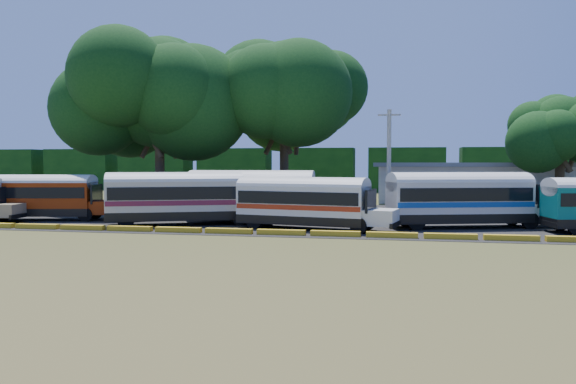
% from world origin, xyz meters
% --- Properties ---
extents(ground, '(160.00, 160.00, 0.00)m').
position_xyz_m(ground, '(0.00, 0.00, 0.00)').
color(ground, '#3B4E1A').
rests_on(ground, ground).
extents(asphalt_strip, '(64.00, 24.00, 0.02)m').
position_xyz_m(asphalt_strip, '(1.00, 12.00, 0.01)').
color(asphalt_strip, black).
rests_on(asphalt_strip, ground).
extents(curb, '(53.70, 0.45, 0.30)m').
position_xyz_m(curb, '(-0.00, 1.00, 0.15)').
color(curb, orange).
rests_on(curb, ground).
extents(terminal_building, '(19.00, 9.00, 4.00)m').
position_xyz_m(terminal_building, '(18.00, 30.00, 2.03)').
color(terminal_building, silver).
rests_on(terminal_building, ground).
extents(treeline_backdrop, '(130.00, 4.00, 6.00)m').
position_xyz_m(treeline_backdrop, '(0.00, 48.00, 3.00)').
color(treeline_backdrop, black).
rests_on(treeline_backdrop, ground).
extents(bus_red, '(9.91, 4.21, 3.17)m').
position_xyz_m(bus_red, '(-13.54, 5.60, 1.82)').
color(bus_red, black).
rests_on(bus_red, ground).
extents(bus_cream_west, '(10.51, 6.19, 3.39)m').
position_xyz_m(bus_cream_west, '(-2.91, 4.60, 1.92)').
color(bus_cream_west, black).
rests_on(bus_cream_west, ground).
extents(bus_cream_east, '(10.69, 3.23, 3.47)m').
position_xyz_m(bus_cream_east, '(1.11, 8.43, 1.96)').
color(bus_cream_east, black).
rests_on(bus_cream_east, ground).
extents(bus_white_red, '(9.81, 4.15, 3.14)m').
position_xyz_m(bus_white_red, '(5.44, 3.83, 1.77)').
color(bus_white_red, black).
rests_on(bus_white_red, ground).
extents(bus_white_blue, '(10.66, 5.41, 3.41)m').
position_xyz_m(bus_white_blue, '(14.65, 6.44, 1.93)').
color(bus_white_blue, black).
rests_on(bus_white_blue, ground).
extents(tree_west, '(12.72, 12.72, 14.56)m').
position_xyz_m(tree_west, '(-9.19, 15.93, 9.87)').
color(tree_west, '#322719').
rests_on(tree_west, ground).
extents(tree_center, '(11.78, 11.78, 14.99)m').
position_xyz_m(tree_center, '(0.56, 21.43, 10.64)').
color(tree_center, '#322719').
rests_on(tree_center, ground).
extents(tree_east, '(7.19, 7.19, 9.87)m').
position_xyz_m(tree_east, '(24.95, 24.36, 7.17)').
color(tree_east, '#322719').
rests_on(tree_east, ground).
extents(utility_pole, '(1.60, 0.30, 7.74)m').
position_xyz_m(utility_pole, '(10.17, 11.20, 3.98)').
color(utility_pole, gray).
rests_on(utility_pole, ground).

